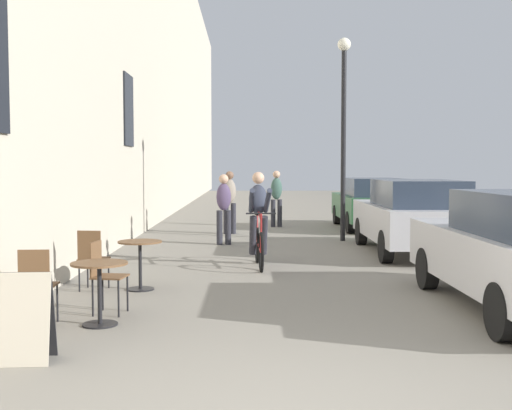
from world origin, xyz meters
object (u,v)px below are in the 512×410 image
Objects in this scene: pedestrian_near at (224,205)px; cafe_chair_near_toward_wall at (37,282)px; cafe_chair_near_toward_street at (104,272)px; cyclist_on_bicycle at (259,222)px; pedestrian_mid at (230,199)px; parked_car_second at (413,215)px; cafe_chair_mid_toward_street at (92,256)px; sandwich_board_sign at (22,317)px; cafe_table_near at (99,280)px; street_lamp at (344,113)px; cafe_table_mid at (140,254)px; pedestrian_far at (276,195)px; parked_car_third at (371,203)px.

cafe_chair_near_toward_wall is at bearing -103.66° from pedestrian_near.
cyclist_on_bicycle reaches higher than cafe_chair_near_toward_street.
cyclist_on_bicycle is at bearing -83.13° from pedestrian_mid.
cafe_chair_near_toward_street is 7.43m from parked_car_second.
cyclist_on_bicycle reaches higher than cafe_chair_mid_toward_street.
cyclist_on_bicycle is 3.25m from pedestrian_near.
sandwich_board_sign is 6.12m from cyclist_on_bicycle.
pedestrian_near is (1.15, 7.48, 0.40)m from cafe_table_near.
street_lamp is at bearing 61.25° from cyclist_on_bicycle.
cafe_chair_mid_toward_street is 3.39m from cyclist_on_bicycle.
street_lamp reaches higher than pedestrian_near.
cafe_table_mid is 0.41× the size of cyclist_on_bicycle.
cafe_table_near is 2.08m from cafe_table_mid.
cyclist_on_bicycle is at bearing 62.21° from cafe_chair_near_toward_street.
cafe_table_near is 0.43× the size of pedestrian_far.
street_lamp is at bearing 60.36° from cafe_chair_near_toward_wall.
pedestrian_far is (2.99, 13.15, 0.54)m from sandwich_board_sign.
parked_car_third is at bearing 60.25° from cafe_table_mid.
cafe_table_mid is at bearing -119.75° from parked_car_third.
cafe_chair_mid_toward_street is (-0.57, 2.01, -0.00)m from cafe_table_near.
cafe_table_mid is (0.79, 2.16, 0.00)m from cafe_chair_near_toward_wall.
cafe_chair_mid_toward_street is at bearing 105.86° from cafe_table_near.
cafe_chair_near_toward_street is 0.20× the size of parked_car_second.
cafe_chair_near_toward_street is 1.00× the size of cafe_chair_mid_toward_street.
cafe_chair_near_toward_street is at bearing -117.79° from cyclist_on_bicycle.
cafe_table_mid is 0.17× the size of parked_car_third.
street_lamp is 1.17× the size of parked_car_third.
pedestrian_far is at bearing 113.16° from parked_car_second.
pedestrian_mid reaches higher than sandwich_board_sign.
cafe_table_mid is at bearing -122.60° from street_lamp.
cafe_table_near is 0.41× the size of cyclist_on_bicycle.
parked_car_third is (3.40, 6.84, -0.04)m from cyclist_on_bicycle.
cafe_chair_near_toward_street is 0.18× the size of street_lamp.
cyclist_on_bicycle is 0.36× the size of street_lamp.
cyclist_on_bicycle is at bearing 67.85° from sandwich_board_sign.
cafe_chair_near_toward_wall is at bearing -133.03° from cafe_chair_near_toward_street.
cafe_chair_mid_toward_street is at bearing 109.06° from cafe_chair_near_toward_street.
cafe_chair_near_toward_street is 4.24m from cyclist_on_bicycle.
cyclist_on_bicycle is (2.58, 4.39, 0.29)m from cafe_chair_near_toward_wall.
pedestrian_mid reaches higher than cafe_chair_mid_toward_street.
street_lamp reaches higher than cafe_chair_near_toward_street.
sandwich_board_sign is 0.51× the size of pedestrian_near.
street_lamp is at bearing -113.28° from parked_car_third.
parked_car_third reaches higher than cafe_chair_mid_toward_street.
street_lamp is at bearing 65.07° from sandwich_board_sign.
cafe_chair_near_toward_wall is 1.30m from sandwich_board_sign.
cafe_table_mid is at bearing 82.88° from cafe_chair_near_toward_street.
cafe_table_mid is 2.87m from cyclist_on_bicycle.
pedestrian_mid reaches higher than cafe_chair_near_toward_wall.
cyclist_on_bicycle is (1.78, 2.23, 0.29)m from cafe_table_mid.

